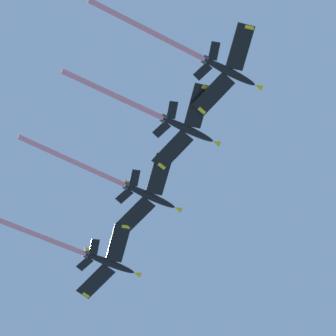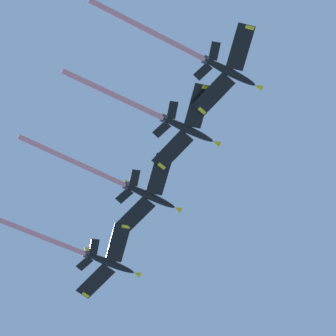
# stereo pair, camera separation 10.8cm
# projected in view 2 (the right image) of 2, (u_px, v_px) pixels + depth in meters

# --- Properties ---
(jet_far_left) EXTENTS (19.90, 36.57, 8.41)m
(jet_far_left) POSITION_uv_depth(u_px,v_px,m) (83.00, 253.00, 154.61)
(jet_far_left) COLOR black
(jet_inner_left) EXTENTS (19.92, 36.91, 7.61)m
(jet_inner_left) POSITION_uv_depth(u_px,v_px,m) (124.00, 184.00, 149.85)
(jet_inner_left) COLOR black
(jet_centre) EXTENTS (19.86, 34.84, 8.01)m
(jet_centre) POSITION_uv_depth(u_px,v_px,m) (162.00, 117.00, 144.58)
(jet_centre) COLOR black
(jet_inner_right) EXTENTS (19.86, 37.56, 8.32)m
(jet_inner_right) POSITION_uv_depth(u_px,v_px,m) (200.00, 57.00, 139.91)
(jet_inner_right) COLOR black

